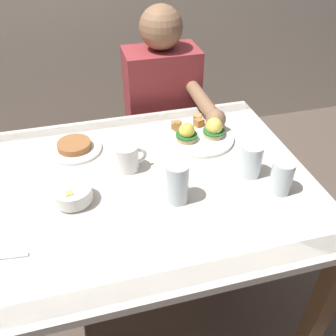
{
  "coord_description": "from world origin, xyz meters",
  "views": [
    {
      "loc": [
        -0.13,
        -0.94,
        1.53
      ],
      "look_at": [
        0.12,
        0.0,
        0.78
      ],
      "focal_mm": 39.35,
      "sensor_mm": 36.0,
      "label": 1
    }
  ],
  "objects_px": {
    "coffee_mug": "(128,157)",
    "side_plate": "(75,147)",
    "eggs_benedict_plate": "(200,134)",
    "water_glass_far": "(251,162)",
    "fruit_bowl": "(73,195)",
    "dining_table": "(135,206)",
    "water_glass_near": "(281,178)",
    "diner_person": "(164,112)",
    "water_glass_extra": "(177,185)"
  },
  "relations": [
    {
      "from": "water_glass_near",
      "to": "diner_person",
      "type": "bearing_deg",
      "value": 104.24
    },
    {
      "from": "water_glass_far",
      "to": "water_glass_extra",
      "type": "bearing_deg",
      "value": -167.66
    },
    {
      "from": "dining_table",
      "to": "fruit_bowl",
      "type": "distance_m",
      "value": 0.24
    },
    {
      "from": "fruit_bowl",
      "to": "coffee_mug",
      "type": "bearing_deg",
      "value": 32.68
    },
    {
      "from": "dining_table",
      "to": "fruit_bowl",
      "type": "relative_size",
      "value": 10.0
    },
    {
      "from": "water_glass_near",
      "to": "water_glass_extra",
      "type": "xyz_separation_m",
      "value": [
        -0.33,
        0.04,
        0.01
      ]
    },
    {
      "from": "water_glass_near",
      "to": "diner_person",
      "type": "distance_m",
      "value": 0.8
    },
    {
      "from": "coffee_mug",
      "to": "water_glass_extra",
      "type": "height_order",
      "value": "water_glass_extra"
    },
    {
      "from": "eggs_benedict_plate",
      "to": "water_glass_far",
      "type": "bearing_deg",
      "value": -69.75
    },
    {
      "from": "water_glass_extra",
      "to": "side_plate",
      "type": "height_order",
      "value": "water_glass_extra"
    },
    {
      "from": "fruit_bowl",
      "to": "water_glass_far",
      "type": "height_order",
      "value": "water_glass_far"
    },
    {
      "from": "dining_table",
      "to": "eggs_benedict_plate",
      "type": "relative_size",
      "value": 4.44
    },
    {
      "from": "coffee_mug",
      "to": "side_plate",
      "type": "xyz_separation_m",
      "value": [
        -0.17,
        0.16,
        -0.04
      ]
    },
    {
      "from": "dining_table",
      "to": "side_plate",
      "type": "bearing_deg",
      "value": 126.12
    },
    {
      "from": "eggs_benedict_plate",
      "to": "side_plate",
      "type": "height_order",
      "value": "eggs_benedict_plate"
    },
    {
      "from": "coffee_mug",
      "to": "fruit_bowl",
      "type": "bearing_deg",
      "value": -147.32
    },
    {
      "from": "fruit_bowl",
      "to": "coffee_mug",
      "type": "height_order",
      "value": "coffee_mug"
    },
    {
      "from": "coffee_mug",
      "to": "side_plate",
      "type": "relative_size",
      "value": 0.56
    },
    {
      "from": "eggs_benedict_plate",
      "to": "fruit_bowl",
      "type": "height_order",
      "value": "eggs_benedict_plate"
    },
    {
      "from": "fruit_bowl",
      "to": "water_glass_near",
      "type": "distance_m",
      "value": 0.66
    },
    {
      "from": "coffee_mug",
      "to": "water_glass_extra",
      "type": "distance_m",
      "value": 0.23
    },
    {
      "from": "eggs_benedict_plate",
      "to": "diner_person",
      "type": "height_order",
      "value": "diner_person"
    },
    {
      "from": "eggs_benedict_plate",
      "to": "coffee_mug",
      "type": "distance_m",
      "value": 0.33
    },
    {
      "from": "water_glass_near",
      "to": "side_plate",
      "type": "bearing_deg",
      "value": 147.4
    },
    {
      "from": "water_glass_extra",
      "to": "diner_person",
      "type": "bearing_deg",
      "value": 78.89
    },
    {
      "from": "side_plate",
      "to": "water_glass_extra",
      "type": "bearing_deg",
      "value": -50.42
    },
    {
      "from": "eggs_benedict_plate",
      "to": "water_glass_near",
      "type": "relative_size",
      "value": 2.36
    },
    {
      "from": "coffee_mug",
      "to": "water_glass_near",
      "type": "relative_size",
      "value": 0.97
    },
    {
      "from": "diner_person",
      "to": "water_glass_far",
      "type": "bearing_deg",
      "value": -78.38
    },
    {
      "from": "coffee_mug",
      "to": "water_glass_extra",
      "type": "bearing_deg",
      "value": -58.31
    },
    {
      "from": "fruit_bowl",
      "to": "water_glass_near",
      "type": "height_order",
      "value": "water_glass_near"
    },
    {
      "from": "water_glass_far",
      "to": "diner_person",
      "type": "height_order",
      "value": "diner_person"
    },
    {
      "from": "fruit_bowl",
      "to": "water_glass_far",
      "type": "bearing_deg",
      "value": -1.04
    },
    {
      "from": "dining_table",
      "to": "water_glass_extra",
      "type": "bearing_deg",
      "value": -44.03
    },
    {
      "from": "coffee_mug",
      "to": "water_glass_near",
      "type": "height_order",
      "value": "water_glass_near"
    },
    {
      "from": "coffee_mug",
      "to": "side_plate",
      "type": "bearing_deg",
      "value": 137.16
    },
    {
      "from": "fruit_bowl",
      "to": "diner_person",
      "type": "xyz_separation_m",
      "value": [
        0.45,
        0.64,
        -0.12
      ]
    },
    {
      "from": "side_plate",
      "to": "diner_person",
      "type": "xyz_separation_m",
      "value": [
        0.44,
        0.36,
        -0.1
      ]
    },
    {
      "from": "dining_table",
      "to": "water_glass_extra",
      "type": "height_order",
      "value": "water_glass_extra"
    },
    {
      "from": "water_glass_near",
      "to": "dining_table",
      "type": "bearing_deg",
      "value": 160.68
    },
    {
      "from": "coffee_mug",
      "to": "side_plate",
      "type": "distance_m",
      "value": 0.24
    },
    {
      "from": "dining_table",
      "to": "coffee_mug",
      "type": "distance_m",
      "value": 0.18
    },
    {
      "from": "dining_table",
      "to": "water_glass_near",
      "type": "xyz_separation_m",
      "value": [
        0.45,
        -0.16,
        0.16
      ]
    },
    {
      "from": "fruit_bowl",
      "to": "dining_table",
      "type": "bearing_deg",
      "value": 12.25
    },
    {
      "from": "eggs_benedict_plate",
      "to": "water_glass_far",
      "type": "relative_size",
      "value": 2.29
    },
    {
      "from": "water_glass_extra",
      "to": "dining_table",
      "type": "bearing_deg",
      "value": 135.97
    },
    {
      "from": "fruit_bowl",
      "to": "diner_person",
      "type": "bearing_deg",
      "value": 54.75
    },
    {
      "from": "water_glass_extra",
      "to": "diner_person",
      "type": "xyz_separation_m",
      "value": [
        0.14,
        0.71,
        -0.15
      ]
    },
    {
      "from": "coffee_mug",
      "to": "water_glass_far",
      "type": "height_order",
      "value": "water_glass_far"
    },
    {
      "from": "dining_table",
      "to": "water_glass_far",
      "type": "bearing_deg",
      "value": -7.76
    }
  ]
}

